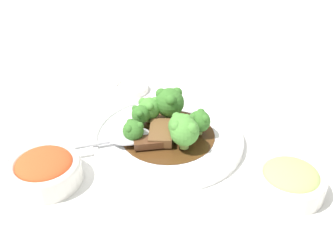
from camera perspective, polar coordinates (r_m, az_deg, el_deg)
ground_plane at (r=0.70m, az=-0.00°, el=-2.31°), size 4.00×4.00×0.00m
main_plate at (r=0.69m, az=-0.00°, el=-1.64°), size 0.27×0.27×0.02m
beef_strip_0 at (r=0.66m, az=-2.89°, el=-2.36°), size 0.06×0.05×0.01m
beef_strip_1 at (r=0.68m, az=-1.02°, el=-0.97°), size 0.06×0.08×0.02m
beef_strip_2 at (r=0.69m, az=2.13°, el=-0.14°), size 0.05×0.03×0.01m
broccoli_floret_0 at (r=0.69m, az=-4.13°, el=1.61°), size 0.03×0.03×0.04m
broccoli_floret_1 at (r=0.68m, az=4.58°, el=0.76°), size 0.04×0.04×0.04m
broccoli_floret_2 at (r=0.66m, az=1.89°, el=0.10°), size 0.04×0.04×0.05m
broccoli_floret_3 at (r=0.71m, az=0.23°, el=3.51°), size 0.05×0.05×0.06m
broccoli_floret_4 at (r=0.64m, az=2.43°, el=-0.71°), size 0.05×0.05×0.06m
broccoli_floret_5 at (r=0.66m, az=-5.07°, el=-0.59°), size 0.04×0.04×0.04m
broccoli_floret_6 at (r=0.71m, az=-2.75°, el=2.61°), size 0.04×0.04×0.05m
serving_spoon at (r=0.67m, az=-6.83°, el=-1.76°), size 0.20×0.17×0.01m
side_bowl_kimchi at (r=0.63m, az=-17.41°, el=-6.01°), size 0.11×0.11×0.05m
side_bowl_appetizer at (r=0.61m, az=17.30°, el=-7.51°), size 0.10×0.10×0.04m
sauce_dish at (r=0.86m, az=-5.30°, el=5.54°), size 0.07×0.07×0.01m
paper_napkin at (r=0.82m, az=11.03°, el=3.13°), size 0.11×0.09×0.01m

